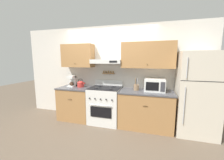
{
  "coord_description": "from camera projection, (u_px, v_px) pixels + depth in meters",
  "views": [
    {
      "loc": [
        1.13,
        -2.96,
        1.65
      ],
      "look_at": [
        0.2,
        0.28,
        1.15
      ],
      "focal_mm": 22.0,
      "sensor_mm": 36.0,
      "label": 1
    }
  ],
  "objects": [
    {
      "name": "counter_right",
      "position": [
        145.0,
        109.0,
        3.35
      ],
      "size": [
        1.27,
        0.68,
        0.9
      ],
      "color": "#AD7A47",
      "rests_on": "ground_plane"
    },
    {
      "name": "counter_left",
      "position": [
        77.0,
        103.0,
        3.86
      ],
      "size": [
        0.9,
        0.68,
        0.9
      ],
      "color": "#AD7A47",
      "rests_on": "ground_plane"
    },
    {
      "name": "tea_kettle",
      "position": [
        81.0,
        84.0,
        3.8
      ],
      "size": [
        0.24,
        0.18,
        0.23
      ],
      "color": "red",
      "rests_on": "counter_left"
    },
    {
      "name": "stove_range",
      "position": [
        105.0,
        105.0,
        3.62
      ],
      "size": [
        0.79,
        0.7,
        1.09
      ],
      "color": "white",
      "rests_on": "ground_plane"
    },
    {
      "name": "microwave",
      "position": [
        155.0,
        85.0,
        3.27
      ],
      "size": [
        0.47,
        0.36,
        0.3
      ],
      "color": "white",
      "rests_on": "counter_right"
    },
    {
      "name": "ground_plane",
      "position": [
        101.0,
        127.0,
        3.37
      ],
      "size": [
        16.0,
        16.0,
        0.0
      ],
      "primitive_type": "plane",
      "color": "brown"
    },
    {
      "name": "wall_back",
      "position": [
        111.0,
        68.0,
        3.76
      ],
      "size": [
        5.2,
        0.46,
        2.55
      ],
      "color": "silver",
      "rests_on": "ground_plane"
    },
    {
      "name": "coffee_maker",
      "position": [
        72.0,
        81.0,
        3.89
      ],
      "size": [
        0.18,
        0.25,
        0.31
      ],
      "color": "white",
      "rests_on": "counter_left"
    },
    {
      "name": "utensil_crock",
      "position": [
        136.0,
        87.0,
        3.38
      ],
      "size": [
        0.13,
        0.13,
        0.3
      ],
      "color": "#8E7051",
      "rests_on": "counter_right"
    },
    {
      "name": "refrigerator",
      "position": [
        197.0,
        94.0,
        2.98
      ],
      "size": [
        0.81,
        0.69,
        1.82
      ],
      "color": "beige",
      "rests_on": "ground_plane"
    }
  ]
}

